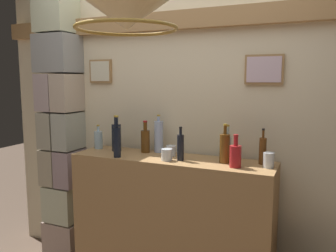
# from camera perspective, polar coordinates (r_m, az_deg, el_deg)

# --- Properties ---
(panelled_rear_partition) EXTENTS (3.51, 0.15, 2.45)m
(panelled_rear_partition) POSITION_cam_1_polar(r_m,az_deg,el_deg) (2.80, 2.69, 0.10)
(panelled_rear_partition) COLOR beige
(panelled_rear_partition) RESTS_ON ground
(stone_pillar) EXTENTS (0.35, 0.34, 2.39)m
(stone_pillar) POSITION_cam_1_polar(r_m,az_deg,el_deg) (3.28, -17.11, -0.57)
(stone_pillar) COLOR #AF978B
(stone_pillar) RESTS_ON ground
(bar_shelf_unit) EXTENTS (1.56, 0.40, 1.07)m
(bar_shelf_unit) POSITION_cam_1_polar(r_m,az_deg,el_deg) (2.76, 0.44, -16.24)
(bar_shelf_unit) COLOR #9E7547
(bar_shelf_unit) RESTS_ON ground
(liquor_bottle_amaro) EXTENTS (0.07, 0.07, 0.21)m
(liquor_bottle_amaro) POSITION_cam_1_polar(r_m,az_deg,el_deg) (2.98, -11.56, -2.24)
(liquor_bottle_amaro) COLOR #A1C0D1
(liquor_bottle_amaro) RESTS_ON bar_shelf_unit
(liquor_bottle_mezcal) EXTENTS (0.08, 0.08, 0.22)m
(liquor_bottle_mezcal) POSITION_cam_1_polar(r_m,az_deg,el_deg) (2.35, 11.22, -4.85)
(liquor_bottle_mezcal) COLOR #A71B20
(liquor_bottle_mezcal) RESTS_ON bar_shelf_unit
(liquor_bottle_sherry) EXTENTS (0.05, 0.05, 0.25)m
(liquor_bottle_sherry) POSITION_cam_1_polar(r_m,az_deg,el_deg) (2.49, 2.11, -3.50)
(liquor_bottle_sherry) COLOR black
(liquor_bottle_sherry) RESTS_ON bar_shelf_unit
(liquor_bottle_whiskey) EXTENTS (0.08, 0.08, 0.30)m
(liquor_bottle_whiskey) POSITION_cam_1_polar(r_m,az_deg,el_deg) (2.85, -8.62, -1.75)
(liquor_bottle_whiskey) COLOR black
(liquor_bottle_whiskey) RESTS_ON bar_shelf_unit
(liquor_bottle_brandy) EXTENTS (0.05, 0.05, 0.25)m
(liquor_bottle_brandy) POSITION_cam_1_polar(r_m,az_deg,el_deg) (2.47, 15.56, -3.95)
(liquor_bottle_brandy) COLOR brown
(liquor_bottle_brandy) RESTS_ON bar_shelf_unit
(liquor_bottle_port) EXTENTS (0.07, 0.07, 0.28)m
(liquor_bottle_port) POSITION_cam_1_polar(r_m,az_deg,el_deg) (2.45, 9.47, -3.63)
(liquor_bottle_port) COLOR #5D3913
(liquor_bottle_port) RESTS_ON bar_shelf_unit
(liquor_bottle_rye) EXTENTS (0.06, 0.06, 0.32)m
(liquor_bottle_rye) POSITION_cam_1_polar(r_m,az_deg,el_deg) (2.62, -8.53, -2.54)
(liquor_bottle_rye) COLOR black
(liquor_bottle_rye) RESTS_ON bar_shelf_unit
(liquor_bottle_gin) EXTENTS (0.06, 0.06, 0.26)m
(liquor_bottle_gin) POSITION_cam_1_polar(r_m,az_deg,el_deg) (2.54, 9.88, -3.53)
(liquor_bottle_gin) COLOR #B0C7BE
(liquor_bottle_gin) RESTS_ON bar_shelf_unit
(liquor_bottle_vodka) EXTENTS (0.07, 0.07, 0.31)m
(liquor_bottle_vodka) POSITION_cam_1_polar(r_m,az_deg,el_deg) (2.77, -1.57, -1.74)
(liquor_bottle_vodka) COLOR #A7BBDF
(liquor_bottle_vodka) RESTS_ON bar_shelf_unit
(liquor_bottle_vermouth) EXTENTS (0.07, 0.07, 0.26)m
(liquor_bottle_vermouth) POSITION_cam_1_polar(r_m,az_deg,el_deg) (2.76, -3.81, -2.39)
(liquor_bottle_vermouth) COLOR #5B3713
(liquor_bottle_vermouth) RESTS_ON bar_shelf_unit
(glass_tumbler_rocks) EXTENTS (0.07, 0.07, 0.10)m
(glass_tumbler_rocks) POSITION_cam_1_polar(r_m,az_deg,el_deg) (2.40, 16.49, -5.49)
(glass_tumbler_rocks) COLOR silver
(glass_tumbler_rocks) RESTS_ON bar_shelf_unit
(glass_tumbler_highball) EXTENTS (0.07, 0.07, 0.08)m
(glass_tumbler_highball) POSITION_cam_1_polar(r_m,az_deg,el_deg) (2.65, 0.51, -4.14)
(glass_tumbler_highball) COLOR silver
(glass_tumbler_highball) RESTS_ON bar_shelf_unit
(glass_tumbler_shot) EXTENTS (0.08, 0.08, 0.09)m
(glass_tumbler_shot) POSITION_cam_1_polar(r_m,az_deg,el_deg) (2.50, -0.22, -4.82)
(glass_tumbler_shot) COLOR silver
(glass_tumbler_shot) RESTS_ON bar_shelf_unit
(pendant_lamp) EXTENTS (0.47, 0.47, 0.45)m
(pendant_lamp) POSITION_cam_1_polar(r_m,az_deg,el_deg) (1.61, -6.99, 18.28)
(pendant_lamp) COLOR beige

